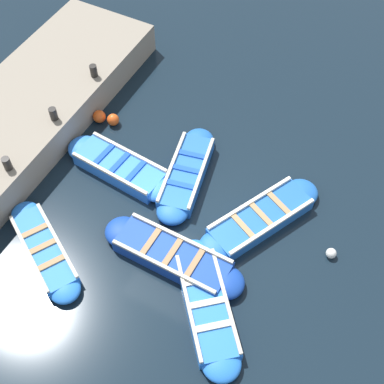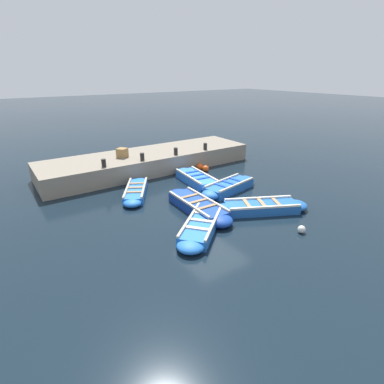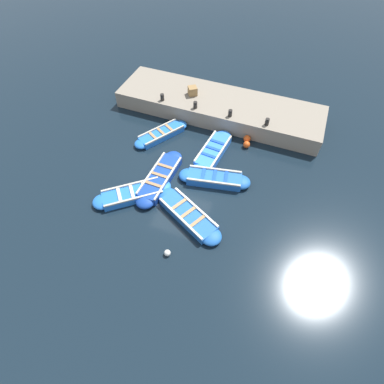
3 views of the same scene
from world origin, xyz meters
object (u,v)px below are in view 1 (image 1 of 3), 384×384
(bollard_mid_south, at_px, (7,164))
(boat_stern_in, at_px, (44,250))
(boat_near_quay, at_px, (260,218))
(boat_outer_left, at_px, (186,174))
(boat_end_of_row, at_px, (120,168))
(bollard_north, at_px, (94,71))
(buoy_orange_near, at_px, (99,117))
(boat_outer_right, at_px, (173,256))
(bollard_mid_north, at_px, (53,114))
(buoy_yellow_far, at_px, (113,120))
(buoy_white_drifting, at_px, (331,253))
(boat_broadside, at_px, (207,306))

(bollard_mid_south, bearing_deg, boat_stern_in, 145.79)
(boat_near_quay, distance_m, boat_outer_left, 2.24)
(boat_end_of_row, xyz_separation_m, bollard_north, (2.00, -2.00, 0.87))
(boat_outer_left, relative_size, buoy_orange_near, 9.18)
(boat_outer_right, relative_size, bollard_mid_south, 10.29)
(bollard_mid_north, bearing_deg, boat_outer_left, -172.89)
(boat_stern_in, relative_size, boat_end_of_row, 0.90)
(boat_near_quay, relative_size, buoy_yellow_far, 10.46)
(boat_outer_right, xyz_separation_m, bollard_north, (4.45, -3.66, 0.87))
(boat_near_quay, bearing_deg, buoy_orange_near, -11.08)
(bollard_north, relative_size, buoy_white_drifting, 1.42)
(boat_near_quay, bearing_deg, buoy_yellow_far, -12.90)
(boat_near_quay, height_order, bollard_mid_south, bollard_mid_south)
(boat_outer_right, distance_m, bollard_north, 5.83)
(boat_stern_in, bearing_deg, boat_near_quay, -142.86)
(buoy_yellow_far, bearing_deg, boat_broadside, 141.99)
(boat_outer_right, height_order, buoy_yellow_far, boat_outer_right)
(boat_near_quay, distance_m, bollard_north, 6.15)
(boat_outer_right, height_order, buoy_white_drifting, boat_outer_right)
(buoy_yellow_far, bearing_deg, boat_outer_left, 164.31)
(boat_end_of_row, relative_size, buoy_orange_near, 9.32)
(boat_outer_left, relative_size, boat_broadside, 1.05)
(boat_stern_in, bearing_deg, buoy_orange_near, -73.71)
(buoy_orange_near, relative_size, buoy_yellow_far, 1.07)
(bollard_north, bearing_deg, buoy_yellow_far, 145.04)
(buoy_yellow_far, height_order, buoy_white_drifting, buoy_yellow_far)
(boat_outer_left, xyz_separation_m, buoy_white_drifting, (-4.04, 0.47, -0.06))
(boat_end_of_row, bearing_deg, boat_outer_left, -159.36)
(bollard_north, bearing_deg, bollard_mid_south, 90.00)
(boat_broadside, bearing_deg, boat_stern_in, 7.10)
(boat_stern_in, bearing_deg, boat_outer_right, -156.06)
(boat_near_quay, height_order, boat_broadside, boat_near_quay)
(bollard_mid_south, height_order, buoy_yellow_far, bollard_mid_south)
(boat_stern_in, bearing_deg, bollard_north, -70.49)
(boat_near_quay, relative_size, bollard_north, 9.98)
(buoy_white_drifting, bearing_deg, bollard_mid_north, -0.12)
(boat_broadside, distance_m, buoy_white_drifting, 3.18)
(bollard_mid_north, bearing_deg, boat_broadside, 156.07)
(buoy_white_drifting, bearing_deg, boat_stern_in, 26.89)
(boat_end_of_row, height_order, buoy_orange_near, boat_end_of_row)
(boat_stern_in, distance_m, buoy_orange_near, 4.32)
(boat_near_quay, xyz_separation_m, bollard_north, (5.82, -1.76, 0.89))
(buoy_yellow_far, bearing_deg, bollard_mid_north, 52.97)
(bollard_mid_south, bearing_deg, boat_broadside, 173.20)
(boat_stern_in, bearing_deg, boat_broadside, -172.90)
(boat_broadside, xyz_separation_m, buoy_orange_near, (5.18, -3.65, 0.02))
(boat_outer_left, bearing_deg, boat_stern_in, 61.44)
(boat_stern_in, bearing_deg, bollard_mid_north, -60.27)
(boat_outer_left, distance_m, bollard_mid_south, 4.37)
(boat_end_of_row, xyz_separation_m, buoy_yellow_far, (1.09, -1.37, -0.02))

